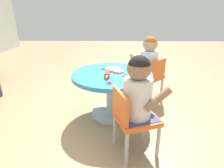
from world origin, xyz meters
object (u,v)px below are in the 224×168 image
at_px(rolling_pin, 107,74).
at_px(craft_scissors, 138,70).
at_px(craft_table, 112,84).
at_px(child_chair_right, 150,77).
at_px(child_chair_left, 132,118).
at_px(seated_child_left, 138,90).
at_px(seated_child_right, 149,58).

distance_m(rolling_pin, craft_scissors, 0.37).
height_order(craft_table, rolling_pin, rolling_pin).
relative_size(child_chair_right, craft_scissors, 3.80).
bearing_deg(child_chair_right, craft_table, 128.93).
height_order(child_chair_left, seated_child_left, seated_child_left).
bearing_deg(child_chair_left, seated_child_right, -15.44).
bearing_deg(seated_child_right, craft_table, 132.80).
relative_size(craft_table, child_chair_left, 1.53).
bearing_deg(seated_child_left, craft_scissors, -6.10).
height_order(seated_child_left, craft_scissors, seated_child_left).
xyz_separation_m(child_chair_right, craft_scissors, (-0.28, 0.19, 0.17)).
height_order(craft_table, seated_child_right, seated_child_right).
xyz_separation_m(child_chair_right, seated_child_right, (0.03, 0.03, 0.23)).
distance_m(craft_table, seated_child_left, 0.62).
distance_m(craft_table, craft_scissors, 0.32).
xyz_separation_m(seated_child_left, child_chair_right, (0.92, -0.26, -0.23)).
height_order(seated_child_left, child_chair_right, seated_child_left).
distance_m(child_chair_left, craft_scissors, 0.69).
bearing_deg(seated_child_left, craft_table, 20.14).
distance_m(child_chair_left, rolling_pin, 0.56).
bearing_deg(child_chair_right, craft_scissors, 145.86).
bearing_deg(child_chair_left, child_chair_right, -17.40).
xyz_separation_m(seated_child_left, rolling_pin, (0.46, 0.25, -0.03)).
bearing_deg(seated_child_left, seated_child_right, -13.53).
bearing_deg(rolling_pin, seated_child_right, -44.21).
bearing_deg(child_chair_right, seated_child_right, 42.30).
bearing_deg(craft_table, child_chair_right, -51.07).
distance_m(child_chair_left, seated_child_left, 0.23).
relative_size(seated_child_left, rolling_pin, 2.21).
relative_size(child_chair_left, rolling_pin, 2.33).
xyz_separation_m(child_chair_left, craft_scissors, (0.66, -0.11, 0.17)).
relative_size(child_chair_left, seated_child_right, 1.05).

